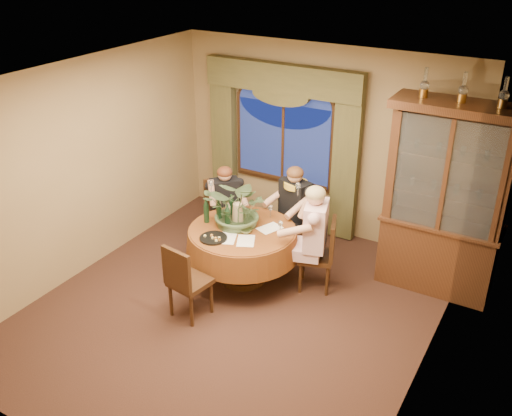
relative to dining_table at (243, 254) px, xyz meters
The scene contains 37 objects.
floor 0.80m from the dining_table, 69.20° to the right, with size 5.00×5.00×0.00m, color black.
wall_back 2.12m from the dining_table, 82.29° to the left, with size 4.50×4.50×0.00m, color olive.
wall_right 2.78m from the dining_table, 14.73° to the right, with size 5.00×5.00×0.00m, color olive.
ceiling 2.52m from the dining_table, 69.20° to the right, with size 5.00×5.00×0.00m, color white.
window 2.03m from the dining_table, 101.18° to the left, with size 1.62×0.10×1.32m, color navy, non-canonical shape.
arched_transom 2.48m from the dining_table, 101.18° to the left, with size 1.60×0.06×0.44m, color navy, non-canonical shape.
drapery_left 2.35m from the dining_table, 128.70° to the left, with size 0.38×0.14×2.32m, color #434124.
drapery_right 2.02m from the dining_table, 68.47° to the left, with size 0.38×0.14×2.32m, color #434124.
swag_valance 2.57m from the dining_table, 101.69° to the left, with size 2.45×0.16×0.42m, color #434124, non-canonical shape.
dining_table is the anchor object (origin of this frame).
china_cabinet 2.61m from the dining_table, 26.27° to the left, with size 1.51×0.59×2.44m, color #371E12.
oil_lamp_left 3.07m from the dining_table, 31.44° to the left, with size 0.11×0.11×0.34m, color #A5722D, non-canonical shape.
oil_lamp_center 3.33m from the dining_table, 26.27° to the left, with size 0.11×0.11×0.34m, color #A5722D, non-canonical shape.
oil_lamp_right 3.63m from the dining_table, 22.48° to the left, with size 0.11×0.11×0.34m, color #A5722D, non-canonical shape.
chair_right 0.95m from the dining_table, 19.46° to the left, with size 0.42×0.42×0.96m, color black.
chair_back_right 0.99m from the dining_table, 80.12° to the left, with size 0.42×0.42×0.96m, color black.
chair_back 1.01m from the dining_table, 138.43° to the left, with size 0.42×0.42×0.96m, color black.
chair_front_left 0.97m from the dining_table, 98.55° to the right, with size 0.42×0.42×0.96m, color black.
person_pink 0.99m from the dining_table, 16.83° to the left, with size 0.52×0.47×1.44m, color beige, non-canonical shape.
person_back 0.97m from the dining_table, 136.46° to the left, with size 0.45×0.41×1.25m, color black, non-canonical shape.
person_scarf 1.00m from the dining_table, 72.04° to the left, with size 0.48×0.44×1.35m, color black, non-canonical shape.
stoneware_vase 0.54m from the dining_table, 144.43° to the left, with size 0.16×0.16×0.30m, color tan, non-canonical shape.
centerpiece_plant 0.96m from the dining_table, 134.05° to the left, with size 0.87×0.97×0.75m, color #3F5534.
olive_bowl 0.41m from the dining_table, 31.73° to the right, with size 0.15×0.15×0.05m, color brown.
cheese_platter 0.58m from the dining_table, 114.23° to the right, with size 0.34×0.34×0.02m, color black.
wine_bottle_0 0.69m from the dining_table, 166.94° to the left, with size 0.07×0.07×0.33m, color tan.
wine_bottle_1 0.65m from the dining_table, 144.39° to the left, with size 0.07×0.07×0.33m, color black.
wine_bottle_2 0.65m from the dining_table, behind, with size 0.07×0.07×0.33m, color black.
wine_bottle_3 0.74m from the dining_table, behind, with size 0.07×0.07×0.33m, color black.
wine_bottle_4 0.60m from the dining_table, 169.13° to the left, with size 0.07×0.07×0.33m, color tan.
wine_bottle_5 0.57m from the dining_table, 162.29° to the right, with size 0.07×0.07×0.33m, color black.
tasting_paper_0 0.49m from the dining_table, 51.01° to the right, with size 0.21×0.30×0.00m, color white.
tasting_paper_1 0.51m from the dining_table, 33.08° to the left, with size 0.21×0.30×0.00m, color white.
tasting_paper_2 0.49m from the dining_table, 97.21° to the right, with size 0.21×0.30×0.00m, color white.
wine_glass_person_pink 0.68m from the dining_table, 16.83° to the left, with size 0.07×0.07×0.18m, color silver, non-canonical shape.
wine_glass_person_back 0.68m from the dining_table, 136.46° to the left, with size 0.07×0.07×0.18m, color silver, non-canonical shape.
wine_glass_person_scarf 0.68m from the dining_table, 72.04° to the left, with size 0.07×0.07×0.18m, color silver, non-canonical shape.
Camera 1 is at (3.09, -4.78, 4.20)m, focal length 40.00 mm.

